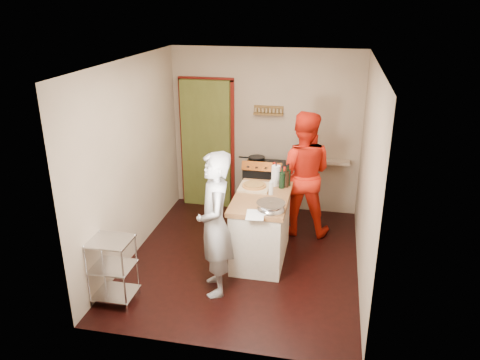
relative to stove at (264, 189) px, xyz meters
name	(u,v)px	position (x,y,z in m)	size (l,w,h in m)	color
floor	(244,259)	(-0.05, -1.42, -0.45)	(3.50, 3.50, 0.00)	black
back_wall	(227,139)	(-0.69, 0.36, 0.68)	(3.00, 0.44, 2.60)	tan
left_wall	(131,160)	(-1.55, -1.42, 0.85)	(0.04, 3.50, 2.60)	tan
right_wall	(368,177)	(1.45, -1.42, 0.85)	(0.04, 3.50, 2.60)	tan
ceiling	(244,61)	(-0.05, -1.42, 2.16)	(3.00, 3.50, 0.02)	white
stove	(264,189)	(0.00, 0.00, 0.00)	(0.60, 0.63, 1.00)	black
wire_shelving	(112,267)	(-1.33, -2.62, -0.01)	(0.48, 0.40, 0.80)	silver
island	(261,226)	(0.17, -1.32, 0.03)	(0.70, 1.32, 1.21)	beige
person_stripe	(215,225)	(-0.24, -2.18, 0.42)	(0.63, 0.42, 1.74)	#B6B6BB
person_red	(302,174)	(0.62, -0.44, 0.47)	(0.89, 0.69, 1.83)	red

